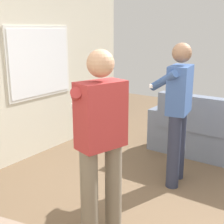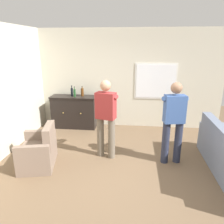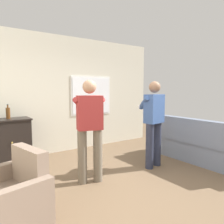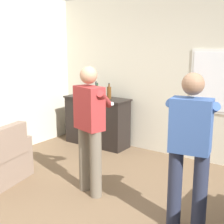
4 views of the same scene
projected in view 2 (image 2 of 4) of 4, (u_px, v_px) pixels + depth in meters
name	position (u px, v px, depth m)	size (l,w,h in m)	color
ground	(123.00, 173.00, 4.17)	(10.40, 10.40, 0.00)	brown
wall_back_with_window	(130.00, 79.00, 6.28)	(5.20, 0.15, 2.80)	beige
armchair	(39.00, 152.00, 4.39)	(0.81, 1.00, 0.85)	#7F6B5B
sideboard_cabinet	(74.00, 112.00, 6.38)	(1.31, 0.49, 0.94)	black
bottle_wine_green	(75.00, 93.00, 6.16)	(0.06, 0.06, 0.29)	#1E4C23
bottle_liquor_amber	(82.00, 92.00, 6.23)	(0.08, 0.08, 0.29)	#593314
bottle_spirits_clear	(72.00, 92.00, 6.25)	(0.07, 0.07, 0.30)	black
person_standing_left	(106.00, 116.00, 4.55)	(0.54, 0.52, 1.68)	#6B6051
person_standing_right	(174.00, 119.00, 4.32)	(0.55, 0.50, 1.68)	#282D42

